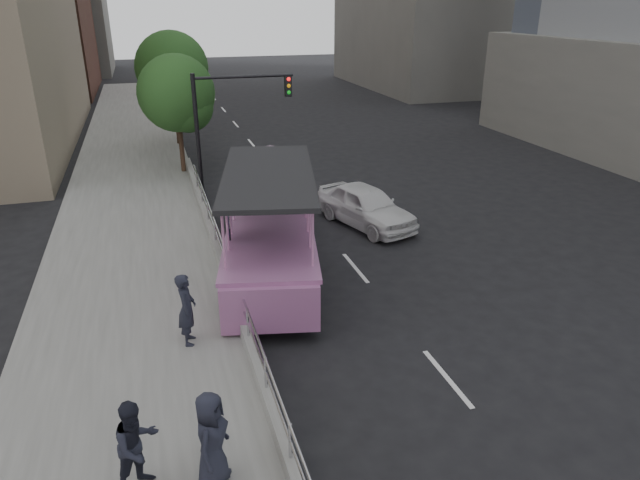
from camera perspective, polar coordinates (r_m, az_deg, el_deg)
ground at (r=14.60m, az=5.29°, el=-9.78°), size 160.00×160.00×0.00m
sidewalk at (r=22.70m, az=-18.16°, el=1.81°), size 5.50×80.00×0.30m
kerb_wall at (r=15.33m, az=-8.44°, el=-6.17°), size 0.24×30.00×0.36m
guardrail at (r=15.02m, az=-8.59°, el=-3.96°), size 0.07×22.00×0.71m
duck_boat at (r=18.36m, az=-4.95°, el=1.63°), size 4.49×10.32×3.33m
car at (r=21.42m, az=4.60°, el=3.43°), size 3.09×4.83×1.53m
pedestrian_near at (r=13.76m, az=-13.19°, el=-6.74°), size 0.52×0.71×1.79m
pedestrian_mid at (r=10.31m, az=-17.86°, el=-19.00°), size 1.04×1.00×1.70m
pedestrian_far at (r=10.10m, az=-10.80°, el=-18.97°), size 0.89×1.02×1.75m
parking_sign at (r=15.99m, az=-9.04°, el=0.27°), size 0.13×0.64×2.87m
traffic_signal at (r=24.43m, az=-9.46°, el=12.25°), size 4.20×0.32×5.20m
street_tree_near at (r=27.60m, az=-13.92°, el=13.77°), size 3.52×3.52×5.72m
street_tree_far at (r=33.50m, az=-14.38°, el=16.05°), size 3.97×3.97×6.45m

